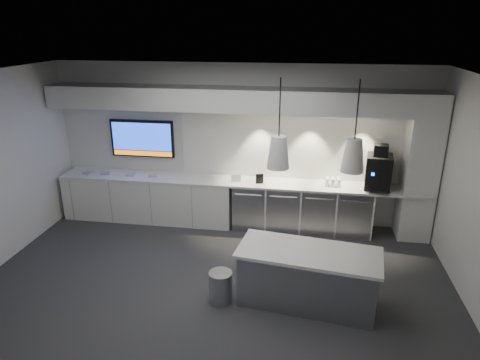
% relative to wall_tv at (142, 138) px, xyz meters
% --- Properties ---
extents(floor, '(7.00, 7.00, 0.00)m').
position_rel_wall_tv_xyz_m(floor, '(1.90, -2.45, -1.56)').
color(floor, '#313134').
rests_on(floor, ground).
extents(ceiling, '(7.00, 7.00, 0.00)m').
position_rel_wall_tv_xyz_m(ceiling, '(1.90, -2.45, 1.44)').
color(ceiling, black).
rests_on(ceiling, wall_back).
extents(wall_back, '(7.00, 0.00, 7.00)m').
position_rel_wall_tv_xyz_m(wall_back, '(1.90, 0.05, -0.06)').
color(wall_back, silver).
rests_on(wall_back, floor).
extents(wall_front, '(7.00, 0.00, 7.00)m').
position_rel_wall_tv_xyz_m(wall_front, '(1.90, -4.95, -0.06)').
color(wall_front, silver).
rests_on(wall_front, floor).
extents(back_counter, '(6.80, 0.65, 0.04)m').
position_rel_wall_tv_xyz_m(back_counter, '(1.90, -0.27, -0.68)').
color(back_counter, white).
rests_on(back_counter, left_base_cabinets).
extents(left_base_cabinets, '(3.30, 0.63, 0.86)m').
position_rel_wall_tv_xyz_m(left_base_cabinets, '(0.15, -0.27, -1.13)').
color(left_base_cabinets, white).
rests_on(left_base_cabinets, floor).
extents(fridge_unit_a, '(0.60, 0.61, 0.85)m').
position_rel_wall_tv_xyz_m(fridge_unit_a, '(2.15, -0.27, -1.13)').
color(fridge_unit_a, '#9B9CA3').
rests_on(fridge_unit_a, floor).
extents(fridge_unit_b, '(0.60, 0.61, 0.85)m').
position_rel_wall_tv_xyz_m(fridge_unit_b, '(2.78, -0.27, -1.13)').
color(fridge_unit_b, '#9B9CA3').
rests_on(fridge_unit_b, floor).
extents(fridge_unit_c, '(0.60, 0.61, 0.85)m').
position_rel_wall_tv_xyz_m(fridge_unit_c, '(3.41, -0.27, -1.13)').
color(fridge_unit_c, '#9B9CA3').
rests_on(fridge_unit_c, floor).
extents(fridge_unit_d, '(0.60, 0.61, 0.85)m').
position_rel_wall_tv_xyz_m(fridge_unit_d, '(4.04, -0.27, -1.13)').
color(fridge_unit_d, '#9B9CA3').
rests_on(fridge_unit_d, floor).
extents(backsplash, '(4.60, 0.03, 1.30)m').
position_rel_wall_tv_xyz_m(backsplash, '(3.10, 0.03, -0.01)').
color(backsplash, white).
rests_on(backsplash, wall_back).
extents(soffit, '(6.90, 0.60, 0.40)m').
position_rel_wall_tv_xyz_m(soffit, '(1.90, -0.25, 0.84)').
color(soffit, white).
rests_on(soffit, wall_back).
extents(column, '(0.55, 0.55, 2.60)m').
position_rel_wall_tv_xyz_m(column, '(5.10, -0.25, -0.26)').
color(column, white).
rests_on(column, floor).
extents(wall_tv, '(1.25, 0.07, 0.72)m').
position_rel_wall_tv_xyz_m(wall_tv, '(0.00, 0.00, 0.00)').
color(wall_tv, black).
rests_on(wall_tv, wall_back).
extents(island, '(1.99, 1.07, 0.80)m').
position_rel_wall_tv_xyz_m(island, '(3.24, -2.55, -1.15)').
color(island, '#9B9CA3').
rests_on(island, floor).
extents(bin, '(0.34, 0.34, 0.46)m').
position_rel_wall_tv_xyz_m(bin, '(2.07, -2.71, -1.33)').
color(bin, '#9B9CA3').
rests_on(bin, floor).
extents(coffee_machine, '(0.49, 0.65, 0.79)m').
position_rel_wall_tv_xyz_m(coffee_machine, '(4.41, -0.25, -0.34)').
color(coffee_machine, black).
rests_on(coffee_machine, back_counter).
extents(sign_black, '(0.14, 0.06, 0.18)m').
position_rel_wall_tv_xyz_m(sign_black, '(2.33, -0.36, -0.57)').
color(sign_black, black).
rests_on(sign_black, back_counter).
extents(sign_white, '(0.18, 0.08, 0.14)m').
position_rel_wall_tv_xyz_m(sign_white, '(1.89, -0.35, -0.59)').
color(sign_white, white).
rests_on(sign_white, back_counter).
extents(cup_cluster, '(0.27, 0.17, 0.15)m').
position_rel_wall_tv_xyz_m(cup_cluster, '(3.64, -0.28, -0.59)').
color(cup_cluster, white).
rests_on(cup_cluster, back_counter).
extents(tray_a, '(0.19, 0.19, 0.02)m').
position_rel_wall_tv_xyz_m(tray_a, '(-1.04, -0.32, -0.65)').
color(tray_a, '#A2A2A2').
rests_on(tray_a, back_counter).
extents(tray_b, '(0.20, 0.20, 0.02)m').
position_rel_wall_tv_xyz_m(tray_b, '(-0.70, -0.29, -0.65)').
color(tray_b, '#A2A2A2').
rests_on(tray_b, back_counter).
extents(tray_c, '(0.18, 0.18, 0.02)m').
position_rel_wall_tv_xyz_m(tray_c, '(-0.17, -0.30, -0.65)').
color(tray_c, '#A2A2A2').
rests_on(tray_c, back_counter).
extents(tray_d, '(0.20, 0.20, 0.02)m').
position_rel_wall_tv_xyz_m(tray_d, '(0.26, -0.28, -0.65)').
color(tray_d, '#A2A2A2').
rests_on(tray_d, back_counter).
extents(pendant_left, '(0.28, 0.28, 1.11)m').
position_rel_wall_tv_xyz_m(pendant_left, '(2.79, -2.55, 0.59)').
color(pendant_left, white).
rests_on(pendant_left, ceiling).
extents(pendant_right, '(0.28, 0.28, 1.11)m').
position_rel_wall_tv_xyz_m(pendant_right, '(3.69, -2.55, 0.59)').
color(pendant_right, white).
rests_on(pendant_right, ceiling).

